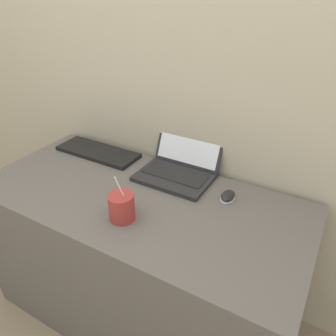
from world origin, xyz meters
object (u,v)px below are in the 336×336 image
Objects in this scene: laptop at (180,163)px; computer_mouse at (228,196)px; external_keyboard at (98,152)px; drink_cup at (122,207)px.

laptop is 0.28m from computer_mouse.
external_keyboard is (-0.47, -0.04, -0.05)m from laptop.
laptop reaches higher than computer_mouse.
laptop is 0.47m from external_keyboard.
computer_mouse reaches higher than external_keyboard.
drink_cup is 2.36× the size of computer_mouse.
laptop is at bearing 163.13° from computer_mouse.
external_keyboard is at bearing 139.81° from drink_cup.
computer_mouse is (0.30, 0.32, -0.04)m from drink_cup.
computer_mouse is (0.27, -0.08, -0.04)m from laptop.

